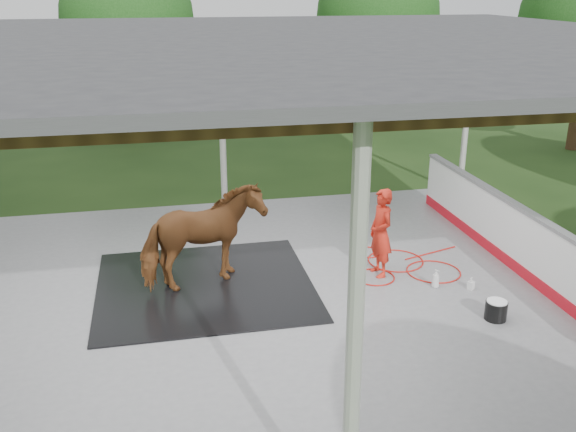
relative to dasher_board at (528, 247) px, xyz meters
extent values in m
plane|color=#1E3814|center=(-4.60, 0.00, -0.59)|extent=(100.00, 100.00, 0.00)
cube|color=slate|center=(-4.60, 0.00, -0.57)|extent=(12.00, 10.00, 0.05)
cylinder|color=beige|center=(-4.60, -4.70, 1.38)|extent=(0.14, 0.14, 3.85)
cylinder|color=beige|center=(-4.60, 4.70, 1.38)|extent=(0.14, 0.14, 3.85)
cylinder|color=beige|center=(1.10, 4.70, 1.38)|extent=(0.14, 0.14, 3.85)
cube|color=brown|center=(-4.60, -4.50, 3.26)|extent=(12.00, 0.10, 0.18)
cube|color=brown|center=(-4.60, -3.00, 3.26)|extent=(12.00, 0.10, 0.18)
cube|color=brown|center=(-4.60, -1.50, 3.26)|extent=(12.00, 0.10, 0.18)
cube|color=brown|center=(-4.60, 0.00, 3.26)|extent=(12.00, 0.10, 0.18)
cube|color=brown|center=(-4.60, 1.50, 3.26)|extent=(12.00, 0.10, 0.18)
cube|color=brown|center=(-4.60, 3.00, 3.26)|extent=(12.00, 0.10, 0.18)
cube|color=brown|center=(-4.60, 4.50, 3.26)|extent=(12.00, 0.10, 0.18)
cube|color=#38383A|center=(-4.60, 0.00, 3.46)|extent=(12.60, 10.60, 0.10)
cube|color=red|center=(0.00, 0.00, -0.44)|extent=(0.14, 8.00, 0.20)
cube|color=white|center=(0.00, 0.00, 0.06)|extent=(0.12, 8.00, 1.00)
cube|color=slate|center=(0.00, 0.00, 0.58)|extent=(0.16, 8.00, 0.06)
cylinder|color=#382314|center=(-6.60, 12.00, 0.51)|extent=(0.36, 0.36, 2.20)
sphere|color=#194714|center=(-6.60, 12.00, 3.21)|extent=(4.00, 4.00, 4.00)
cylinder|color=#382314|center=(1.40, 12.00, 0.51)|extent=(0.36, 0.36, 2.20)
sphere|color=#194714|center=(1.40, 12.00, 3.21)|extent=(4.00, 4.00, 4.00)
cube|color=black|center=(-5.39, 0.76, -0.53)|extent=(3.51, 3.29, 0.03)
imported|color=brown|center=(-5.39, 0.76, 0.32)|extent=(2.17, 1.52, 1.67)
imported|color=red|center=(-2.41, 0.61, 0.22)|extent=(0.43, 0.60, 1.53)
cylinder|color=black|center=(-1.24, -1.25, -0.40)|extent=(0.33, 0.33, 0.29)
cylinder|color=white|center=(-1.24, -1.25, -0.26)|extent=(0.30, 0.30, 0.03)
imported|color=silver|center=(-1.67, -0.06, -0.39)|extent=(0.16, 0.16, 0.31)
imported|color=#338CD8|center=(-1.13, -0.26, -0.44)|extent=(0.13, 0.13, 0.21)
torus|color=#B4140C|center=(-1.93, 1.06, -0.53)|extent=(1.01, 1.01, 0.02)
torus|color=#B4140C|center=(-2.52, 0.48, -0.53)|extent=(0.68, 0.68, 0.02)
torus|color=#B4140C|center=(-2.29, 1.53, -0.53)|extent=(0.52, 0.52, 0.02)
torus|color=#B4140C|center=(-1.45, 0.48, -0.53)|extent=(0.94, 0.94, 0.02)
cylinder|color=#B4140C|center=(-1.17, 1.26, -0.53)|extent=(1.16, 0.40, 0.02)
camera|label=1|loc=(-6.02, -8.91, 4.19)|focal=40.00mm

